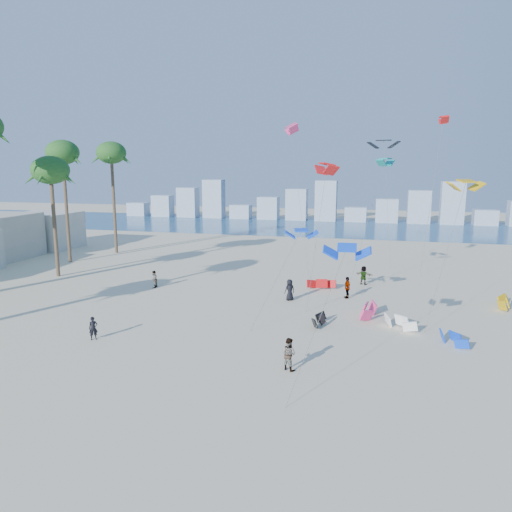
# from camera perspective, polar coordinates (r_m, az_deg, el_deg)

# --- Properties ---
(ground) EXTENTS (220.00, 220.00, 0.00)m
(ground) POSITION_cam_1_polar(r_m,az_deg,el_deg) (25.88, -15.97, -16.04)
(ground) COLOR beige
(ground) RESTS_ON ground
(ocean) EXTENTS (220.00, 220.00, 0.00)m
(ocean) POSITION_cam_1_polar(r_m,az_deg,el_deg) (93.32, 6.70, 3.53)
(ocean) COLOR navy
(ocean) RESTS_ON ground
(kitesurfer_near) EXTENTS (0.68, 0.64, 1.57)m
(kitesurfer_near) POSITION_cam_1_polar(r_m,az_deg,el_deg) (34.20, -18.69, -8.10)
(kitesurfer_near) COLOR black
(kitesurfer_near) RESTS_ON ground
(kitesurfer_mid) EXTENTS (1.14, 1.06, 1.89)m
(kitesurfer_mid) POSITION_cam_1_polar(r_m,az_deg,el_deg) (27.93, 3.88, -11.47)
(kitesurfer_mid) COLOR gray
(kitesurfer_mid) RESTS_ON ground
(kitesurfers_far) EXTENTS (34.28, 12.14, 1.91)m
(kitesurfers_far) POSITION_cam_1_polar(r_m,az_deg,el_deg) (42.83, 12.36, -3.87)
(kitesurfers_far) COLOR black
(kitesurfers_far) RESTS_ON ground
(grounded_kites) EXTENTS (17.75, 14.18, 1.02)m
(grounded_kites) POSITION_cam_1_polar(r_m,az_deg,el_deg) (39.10, 16.04, -6.12)
(grounded_kites) COLOR black
(grounded_kites) RESTS_ON ground
(flying_kites) EXTENTS (29.84, 37.63, 17.18)m
(flying_kites) POSITION_cam_1_polar(r_m,az_deg,el_deg) (44.81, 15.60, 10.87)
(flying_kites) COLOR blue
(flying_kites) RESTS_ON ground
(distant_skyline) EXTENTS (85.00, 3.00, 8.40)m
(distant_skyline) POSITION_cam_1_polar(r_m,az_deg,el_deg) (103.02, 6.82, 5.91)
(distant_skyline) COLOR #9EADBF
(distant_skyline) RESTS_ON ground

